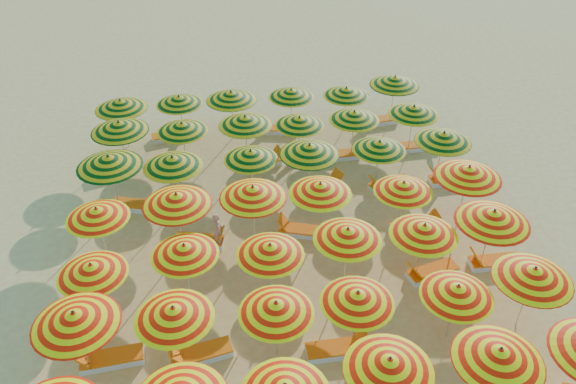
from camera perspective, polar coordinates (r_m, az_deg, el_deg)
The scene contains 60 objects.
ground at distance 19.93m, azimuth 0.22°, elevation -4.56°, with size 120.00×120.00×0.00m, color #E7C066.
umbrella_3 at distance 13.87m, azimuth 10.25°, elevation -16.85°, with size 2.27×2.27×2.32m.
umbrella_4 at distance 14.67m, azimuth 20.68°, elevation -15.23°, with size 2.91×2.91×2.35m.
umbrella_6 at distance 15.41m, azimuth -20.85°, elevation -11.91°, with size 2.49×2.49×2.40m.
umbrella_7 at distance 15.07m, azimuth -11.55°, elevation -11.92°, with size 2.29×2.29×2.23m.
umbrella_8 at distance 14.98m, azimuth -1.22°, elevation -11.65°, with size 2.10×2.10×2.16m.
umbrella_9 at distance 15.34m, azimuth 7.08°, elevation -10.58°, with size 2.51×2.51×2.16m.
umbrella_10 at distance 16.08m, azimuth 16.83°, elevation -9.59°, with size 2.58×2.58×2.13m.
umbrella_11 at distance 17.01m, azimuth 23.69°, elevation -7.62°, with size 2.61×2.61×2.35m.
umbrella_12 at distance 16.94m, azimuth -19.32°, elevation -7.42°, with size 2.46×2.46×2.13m.
umbrella_13 at distance 16.85m, azimuth -10.48°, elevation -5.79°, with size 2.11×2.11×2.16m.
umbrella_14 at distance 16.58m, azimuth -1.82°, elevation -5.86°, with size 2.32×2.32×2.17m.
umbrella_15 at distance 17.10m, azimuth 6.09°, elevation -4.25°, with size 2.34×2.34×2.24m.
umbrella_16 at distance 17.64m, azimuth 13.66°, elevation -3.75°, with size 2.46×2.46×2.24m.
umbrella_17 at distance 18.46m, azimuth 20.13°, elevation -2.36°, with size 2.56×2.56×2.47m.
umbrella_18 at distance 18.90m, azimuth -18.83°, elevation -2.06°, with size 2.66×2.66×2.16m.
umbrella_19 at distance 18.45m, azimuth -11.25°, elevation -0.74°, with size 2.98×2.98×2.42m.
umbrella_20 at distance 18.48m, azimuth -3.59°, elevation -0.01°, with size 2.66×2.66×2.40m.
umbrella_21 at distance 18.86m, azimuth 3.30°, elevation 0.38°, with size 2.59×2.59×2.27m.
umbrella_22 at distance 19.47m, azimuth 11.65°, elevation 0.52°, with size 2.08×2.08×2.15m.
umbrella_23 at distance 20.26m, azimuth 17.87°, elevation 1.94°, with size 2.67×2.67×2.48m.
umbrella_24 at distance 20.84m, azimuth -17.74°, elevation 2.99°, with size 3.02×3.02×2.48m.
umbrella_25 at distance 20.56m, azimuth -11.64°, elevation 3.03°, with size 2.68×2.68×2.29m.
umbrella_26 at distance 20.79m, azimuth -3.81°, elevation 3.78°, with size 2.49×2.49×2.16m.
umbrella_27 at distance 20.71m, azimuth 2.19°, elevation 4.34°, with size 2.85×2.85×2.38m.
umbrella_28 at distance 21.57m, azimuth 9.28°, elevation 4.68°, with size 2.49×2.49×2.17m.
umbrella_29 at distance 22.37m, azimuth 15.52°, elevation 5.40°, with size 2.60×2.60×2.32m.
umbrella_30 at distance 23.10m, azimuth -16.78°, elevation 6.38°, with size 2.97×2.97×2.40m.
umbrella_31 at distance 22.90m, azimuth -10.72°, elevation 6.49°, with size 2.48×2.48×2.17m.
umbrella_32 at distance 22.75m, azimuth -4.37°, elevation 7.22°, with size 2.75×2.75×2.32m.
umbrella_33 at distance 23.00m, azimuth 1.17°, elevation 7.21°, with size 2.67×2.67×2.14m.
umbrella_34 at distance 23.42m, azimuth 6.75°, elevation 7.71°, with size 2.75×2.75×2.21m.
umbrella_35 at distance 24.17m, azimuth 12.66°, elevation 8.11°, with size 2.26×2.26×2.25m.
umbrella_36 at distance 24.94m, azimuth -16.64°, elevation 8.52°, with size 2.69×2.69×2.33m.
umbrella_37 at distance 25.08m, azimuth -11.00°, elevation 9.15°, with size 2.13×2.13×2.14m.
umbrella_38 at distance 24.73m, azimuth -5.79°, elevation 9.69°, with size 2.51×2.51×2.34m.
umbrella_39 at distance 25.23m, azimuth 0.34°, elevation 10.02°, with size 2.38×2.38×2.15m.
umbrella_40 at distance 25.43m, azimuth 5.95°, elevation 10.09°, with size 2.53×2.53×2.18m.
umbrella_41 at distance 26.31m, azimuth 10.80°, elevation 11.03°, with size 2.94×2.94×2.40m.
lounger_3 at distance 16.87m, azimuth -17.58°, elevation -15.83°, with size 1.77×0.70×0.69m.
lounger_4 at distance 16.42m, azimuth -8.96°, elevation -15.94°, with size 1.81×0.89×0.69m.
lounger_5 at distance 16.40m, azimuth 5.09°, elevation -15.59°, with size 1.73×0.59×0.69m.
lounger_6 at distance 18.98m, azimuth 14.35°, elevation -7.88°, with size 1.82×0.98×0.69m.
lounger_7 at distance 19.96m, azimuth 20.17°, elevation -6.67°, with size 1.75×0.63×0.69m.
lounger_8 at distance 19.78m, azimuth -8.86°, elevation -4.90°, with size 1.82×1.01×0.69m.
lounger_9 at distance 19.95m, azimuth 1.40°, elevation -3.95°, with size 1.83×1.11×0.69m.
lounger_10 at distance 20.61m, azimuth 12.76°, elevation -3.49°, with size 1.75×0.64×0.69m.
lounger_11 at distance 21.88m, azimuth -15.25°, elevation -1.30°, with size 1.83×1.10×0.69m.
lounger_12 at distance 22.09m, azimuth 3.48°, elevation 0.50°, with size 1.83×1.14×0.69m.
lounger_13 at distance 22.56m, azimuth 10.18°, elevation 0.77°, with size 1.83×1.04×0.69m.
lounger_14 at distance 23.42m, azimuth 16.07°, elevation 1.28°, with size 1.75×0.63×0.69m.
lounger_15 at distance 24.09m, azimuth -17.18°, elevation 2.11°, with size 1.83×1.07×0.69m.
lounger_16 at distance 23.56m, azimuth -2.66°, elevation 3.05°, with size 1.82×0.93×0.69m.
lounger_17 at distance 24.02m, azimuth 2.28°, elevation 3.77°, with size 1.83×1.07×0.69m.
lounger_18 at distance 24.10m, azimuth 5.13°, elevation 3.76°, with size 1.74×0.61×0.69m.
lounger_19 at distance 25.35m, azimuth 13.32°, elevation 4.62°, with size 1.75×0.65×0.69m.
lounger_20 at distance 26.01m, azimuth -11.68°, elevation 5.73°, with size 1.82×1.00×0.69m.
lounger_21 at distance 25.89m, azimuth -0.96°, elevation 6.37°, with size 1.82×0.97×0.69m.
lounger_22 at distance 26.94m, azimuth 9.16°, elevation 7.16°, with size 1.79×0.80×0.69m.
beachgoer_a at distance 19.22m, azimuth -7.13°, elevation -3.94°, with size 0.52×0.34×1.42m, color tan.
Camera 1 is at (-2.41, -14.93, 12.98)m, focal length 35.00 mm.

